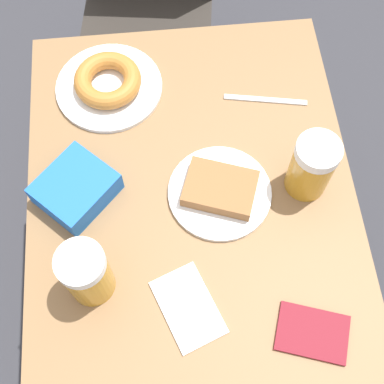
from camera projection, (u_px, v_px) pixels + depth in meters
name	position (u px, v px, depth m)	size (l,w,h in m)	color
ground_plane	(192.00, 294.00, 1.77)	(8.00, 8.00, 0.00)	#333338
table	(192.00, 213.00, 1.14)	(0.65, 0.86, 0.78)	olive
chair	(146.00, 2.00, 1.61)	(0.45, 0.45, 0.87)	#2D2823
plate_with_cake	(220.00, 191.00, 1.05)	(0.21, 0.21, 0.04)	white
plate_with_donut	(108.00, 83.00, 1.16)	(0.23, 0.23, 0.05)	white
beer_mug_left	(86.00, 273.00, 0.92)	(0.08, 0.08, 0.14)	#C68C23
beer_mug_center	(312.00, 167.00, 1.01)	(0.08, 0.08, 0.14)	#C68C23
napkin_folded	(188.00, 307.00, 0.97)	(0.14, 0.17, 0.00)	white
fork	(265.00, 100.00, 1.16)	(0.18, 0.05, 0.00)	silver
passport_near_edge	(312.00, 333.00, 0.95)	(0.15, 0.12, 0.01)	maroon
blue_pouch	(76.00, 189.00, 1.04)	(0.19, 0.19, 0.05)	blue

